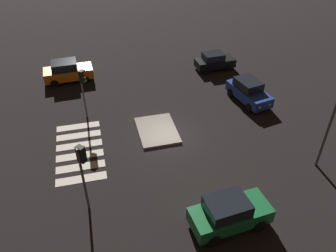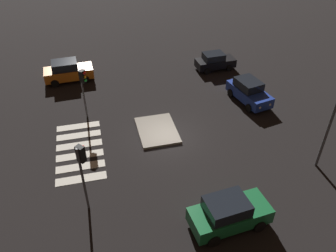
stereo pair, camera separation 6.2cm
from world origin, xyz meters
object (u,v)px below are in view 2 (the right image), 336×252
at_px(traffic_island, 157,130).
at_px(car_green, 229,213).
at_px(car_blue, 249,91).
at_px(car_orange, 68,71).
at_px(traffic_light_east, 82,163).
at_px(traffic_light_south, 83,83).
at_px(car_black, 215,61).

distance_m(traffic_island, car_green, 9.46).
relative_size(car_green, car_blue, 1.01).
distance_m(traffic_island, car_blue, 8.74).
bearing_deg(car_orange, car_blue, -29.28).
height_order(car_orange, car_green, car_green).
bearing_deg(traffic_light_east, traffic_light_south, 45.85).
distance_m(car_green, traffic_light_east, 8.27).
bearing_deg(traffic_island, car_orange, -146.84).
bearing_deg(car_blue, traffic_light_east, -70.09).
xyz_separation_m(traffic_island, car_black, (-8.61, 7.64, 0.73)).
height_order(car_blue, traffic_light_south, traffic_light_south).
distance_m(car_orange, traffic_light_south, 7.14).
bearing_deg(traffic_light_east, car_orange, 52.11).
bearing_deg(car_green, traffic_light_south, 113.11).
distance_m(car_orange, car_black, 13.98).
bearing_deg(car_orange, traffic_light_south, -80.77).
relative_size(car_green, traffic_light_east, 1.02).
height_order(car_orange, traffic_light_south, traffic_light_south).
xyz_separation_m(traffic_island, car_green, (9.21, 1.97, 0.86)).
relative_size(car_black, car_blue, 0.87).
height_order(traffic_island, car_orange, car_orange).
xyz_separation_m(car_orange, traffic_light_south, (6.64, 1.43, 2.22)).
bearing_deg(traffic_light_south, car_orange, 137.25).
xyz_separation_m(car_orange, traffic_light_east, (15.76, 1.01, 2.45)).
bearing_deg(car_black, traffic_light_east, -134.47).
distance_m(car_black, traffic_light_east, 19.77).
relative_size(car_green, traffic_light_south, 1.10).
bearing_deg(traffic_island, traffic_light_east, -40.88).
xyz_separation_m(car_black, car_blue, (6.25, 0.73, 0.10)).
relative_size(car_orange, car_blue, 1.00).
height_order(car_orange, car_blue, car_orange).
distance_m(traffic_island, car_black, 11.54).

